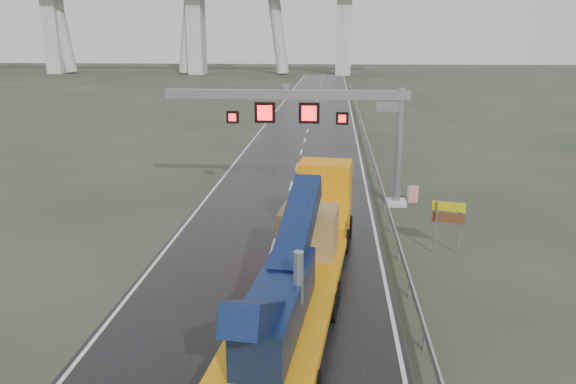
# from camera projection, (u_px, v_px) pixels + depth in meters

# --- Properties ---
(ground) EXTENTS (400.00, 400.00, 0.00)m
(ground) POSITION_uv_depth(u_px,v_px,m) (240.00, 359.00, 18.38)
(ground) COLOR #2E3625
(ground) RESTS_ON ground
(road) EXTENTS (11.00, 200.00, 0.02)m
(road) POSITION_uv_depth(u_px,v_px,m) (305.00, 140.00, 56.78)
(road) COLOR black
(road) RESTS_ON ground
(guardrail) EXTENTS (0.20, 140.00, 1.40)m
(guardrail) POSITION_uv_depth(u_px,v_px,m) (372.00, 155.00, 46.51)
(guardrail) COLOR #92969A
(guardrail) RESTS_ON ground
(sign_gantry) EXTENTS (14.90, 1.20, 7.42)m
(sign_gantry) POSITION_uv_depth(u_px,v_px,m) (321.00, 115.00, 33.98)
(sign_gantry) COLOR #A9A9A5
(sign_gantry) RESTS_ON ground
(heavy_haul_truck) EXTENTS (4.87, 20.49, 4.77)m
(heavy_haul_truck) POSITION_uv_depth(u_px,v_px,m) (304.00, 251.00, 22.59)
(heavy_haul_truck) COLOR orange
(heavy_haul_truck) RESTS_ON ground
(exit_sign_pair) EXTENTS (1.50, 0.49, 2.65)m
(exit_sign_pair) POSITION_uv_depth(u_px,v_px,m) (448.00, 217.00, 26.82)
(exit_sign_pair) COLOR gray
(exit_sign_pair) RESTS_ON ground
(striped_barrier) EXTENTS (0.69, 0.49, 1.05)m
(striped_barrier) POSITION_uv_depth(u_px,v_px,m) (413.00, 194.00, 35.59)
(striped_barrier) COLOR red
(striped_barrier) RESTS_ON ground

